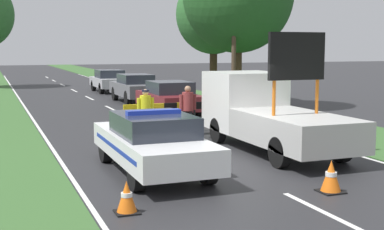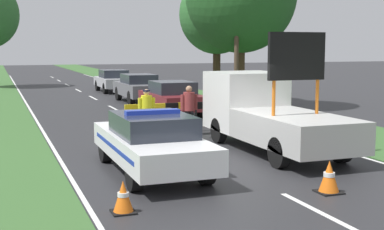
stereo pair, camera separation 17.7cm
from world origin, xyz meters
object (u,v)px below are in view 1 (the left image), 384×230
object	(u,v)px
utility_pole	(234,18)
traffic_cone_near_police	(127,197)
police_officer	(146,109)
queued_car_wagon_maroon	(169,98)
road_barrier	(164,109)
pedestrian_civilian	(188,106)
traffic_cone_centre_front	(331,176)
queued_car_sedan_silver	(109,80)
work_truck	(266,113)
roadside_tree_near_right	(214,15)
police_car	(152,142)
queued_car_suv_grey	(135,87)

from	to	relation	value
utility_pole	traffic_cone_near_police	bearing A→B (deg)	-122.70
utility_pole	police_officer	bearing A→B (deg)	-137.87
traffic_cone_near_police	queued_car_wagon_maroon	bearing A→B (deg)	68.25
police_officer	queued_car_wagon_maroon	xyz separation A→B (m)	(2.60, 5.33, -0.18)
road_barrier	pedestrian_civilian	size ratio (longest dim) A/B	1.69
pedestrian_civilian	traffic_cone_centre_front	distance (m)	7.74
queued_car_wagon_maroon	queued_car_sedan_silver	size ratio (longest dim) A/B	1.01
work_truck	roadside_tree_near_right	size ratio (longest dim) A/B	0.88
traffic_cone_centre_front	roadside_tree_near_right	distance (m)	18.31
police_car	queued_car_suv_grey	distance (m)	16.24
queued_car_wagon_maroon	queued_car_suv_grey	distance (m)	5.76
road_barrier	pedestrian_civilian	xyz separation A→B (m)	(0.64, -0.61, 0.12)
road_barrier	work_truck	bearing A→B (deg)	-59.48
police_car	pedestrian_civilian	size ratio (longest dim) A/B	2.97
police_officer	queued_car_sedan_silver	size ratio (longest dim) A/B	0.37
work_truck	pedestrian_civilian	distance (m)	3.31
police_car	queued_car_suv_grey	xyz separation A→B (m)	(3.81, 15.79, 0.07)
police_officer	utility_pole	bearing A→B (deg)	-128.97
utility_pole	traffic_cone_centre_front	bearing A→B (deg)	-106.80
queued_car_sedan_silver	roadside_tree_near_right	bearing A→B (deg)	112.84
queued_car_sedan_silver	roadside_tree_near_right	world-z (taller)	roadside_tree_near_right
police_car	queued_car_wagon_maroon	world-z (taller)	police_car
traffic_cone_near_police	police_car	bearing A→B (deg)	64.75
traffic_cone_centre_front	queued_car_suv_grey	size ratio (longest dim) A/B	0.14
road_barrier	queued_car_wagon_maroon	xyz separation A→B (m)	(1.77, 4.67, -0.09)
pedestrian_civilian	queued_car_suv_grey	world-z (taller)	pedestrian_civilian
road_barrier	roadside_tree_near_right	distance (m)	11.12
roadside_tree_near_right	queued_car_suv_grey	bearing A→B (deg)	157.28
road_barrier	utility_pole	size ratio (longest dim) A/B	0.34
work_truck	queued_car_sedan_silver	world-z (taller)	work_truck
traffic_cone_centre_front	queued_car_wagon_maroon	size ratio (longest dim) A/B	0.15
police_car	traffic_cone_near_police	bearing A→B (deg)	-118.47
pedestrian_civilian	utility_pole	xyz separation A→B (m)	(4.01, 4.91, 3.21)
road_barrier	queued_car_suv_grey	size ratio (longest dim) A/B	0.60
police_car	roadside_tree_near_right	world-z (taller)	roadside_tree_near_right
traffic_cone_near_police	traffic_cone_centre_front	distance (m)	4.20
queued_car_wagon_maroon	queued_car_suv_grey	world-z (taller)	queued_car_suv_grey
road_barrier	queued_car_wagon_maroon	size ratio (longest dim) A/B	0.65
work_truck	traffic_cone_centre_front	size ratio (longest dim) A/B	8.92
queued_car_wagon_maroon	pedestrian_civilian	bearing A→B (deg)	77.95
police_car	queued_car_suv_grey	world-z (taller)	queued_car_suv_grey
police_officer	pedestrian_civilian	xyz separation A→B (m)	(1.47, 0.05, 0.03)
queued_car_suv_grey	road_barrier	bearing A→B (deg)	80.29
pedestrian_civilian	utility_pole	size ratio (longest dim) A/B	0.20
queued_car_sedan_silver	utility_pole	distance (m)	13.96
police_officer	queued_car_sedan_silver	xyz separation A→B (m)	(2.78, 18.22, -0.18)
work_truck	queued_car_sedan_silver	size ratio (longest dim) A/B	1.37
road_barrier	queued_car_sedan_silver	world-z (taller)	queued_car_sedan_silver
queued_car_wagon_maroon	utility_pole	world-z (taller)	utility_pole
traffic_cone_near_police	utility_pole	size ratio (longest dim) A/B	0.07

